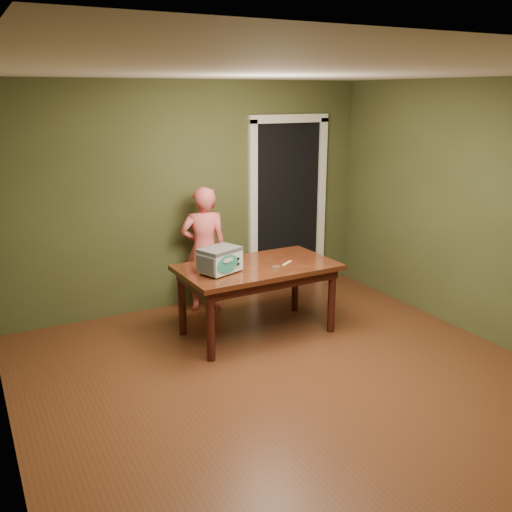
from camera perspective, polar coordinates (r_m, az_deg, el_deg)
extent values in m
plane|color=#542C18|center=(4.98, 4.83, -13.54)|extent=(5.00, 5.00, 0.00)
cube|color=#434C28|center=(6.67, -6.57, 5.97)|extent=(4.50, 0.02, 2.60)
cube|color=#434C28|center=(5.99, 23.65, 3.58)|extent=(0.02, 5.00, 2.60)
cube|color=white|center=(4.34, 5.67, 17.91)|extent=(4.50, 5.00, 0.02)
cube|color=black|center=(7.53, 1.92, 5.28)|extent=(0.90, 0.60, 2.10)
cube|color=black|center=(7.27, 3.15, 4.87)|extent=(0.90, 0.02, 2.10)
cube|color=white|center=(7.01, -0.31, 4.49)|extent=(0.10, 0.06, 2.20)
cube|color=white|center=(7.52, 6.50, 5.17)|extent=(0.10, 0.06, 2.20)
cube|color=white|center=(7.12, 3.35, 13.56)|extent=(1.10, 0.06, 0.10)
cube|color=#33160B|center=(5.85, 0.13, -1.15)|extent=(1.62, 0.94, 0.05)
cube|color=black|center=(5.87, 0.13, -1.85)|extent=(1.50, 0.82, 0.10)
cylinder|color=black|center=(5.39, -4.57, -7.00)|extent=(0.08, 0.08, 0.70)
cylinder|color=black|center=(5.99, -7.40, -4.68)|extent=(0.08, 0.08, 0.70)
cylinder|color=black|center=(6.06, 7.56, -4.43)|extent=(0.08, 0.08, 0.70)
cylinder|color=black|center=(6.60, 3.94, -2.60)|extent=(0.08, 0.08, 0.70)
cylinder|color=#4C4F54|center=(5.44, -3.99, -2.17)|extent=(0.03, 0.03, 0.02)
cylinder|color=#4C4F54|center=(5.58, -5.47, -1.74)|extent=(0.03, 0.03, 0.02)
cylinder|color=#4C4F54|center=(5.65, -1.77, -1.44)|extent=(0.03, 0.03, 0.02)
cylinder|color=#4C4F54|center=(5.78, -3.24, -1.04)|extent=(0.03, 0.03, 0.02)
cube|color=silver|center=(5.58, -3.63, -0.47)|extent=(0.45, 0.38, 0.21)
cube|color=#4C4F54|center=(5.55, -3.65, 0.65)|extent=(0.45, 0.39, 0.03)
cube|color=#4C4F54|center=(5.45, -5.07, -0.91)|extent=(0.10, 0.23, 0.16)
cube|color=#4C4F54|center=(5.71, -2.24, -0.05)|extent=(0.10, 0.23, 0.16)
ellipsoid|color=teal|center=(5.46, -2.83, -0.81)|extent=(0.27, 0.11, 0.18)
cylinder|color=black|center=(5.55, -1.79, -0.26)|extent=(0.03, 0.02, 0.03)
cylinder|color=black|center=(5.57, -1.78, -0.80)|extent=(0.02, 0.02, 0.02)
cylinder|color=silver|center=(5.74, 2.04, -1.14)|extent=(0.10, 0.10, 0.02)
cylinder|color=#50331A|center=(5.74, 2.04, -1.07)|extent=(0.09, 0.09, 0.01)
cube|color=#F9D36C|center=(5.91, 3.12, -0.71)|extent=(0.16, 0.12, 0.01)
imported|color=#E96061|center=(6.53, -5.21, 0.64)|extent=(0.60, 0.47, 1.45)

